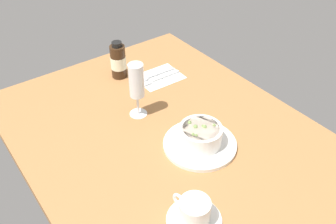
# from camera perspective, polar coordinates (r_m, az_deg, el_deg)

# --- Properties ---
(ground_plane) EXTENTS (1.10, 0.84, 0.03)m
(ground_plane) POSITION_cam_1_polar(r_m,az_deg,el_deg) (1.17, -0.15, -3.84)
(ground_plane) COLOR #9E6B3D
(porridge_bowl) EXTENTS (0.22, 0.22, 0.08)m
(porridge_bowl) POSITION_cam_1_polar(r_m,az_deg,el_deg) (1.10, 4.98, -3.96)
(porridge_bowl) COLOR white
(porridge_bowl) RESTS_ON ground_plane
(cutlery_setting) EXTENTS (0.13, 0.17, 0.01)m
(cutlery_setting) POSITION_cam_1_polar(r_m,az_deg,el_deg) (1.41, -1.50, 5.41)
(cutlery_setting) COLOR white
(cutlery_setting) RESTS_ON ground_plane
(coffee_cup) EXTENTS (0.14, 0.14, 0.07)m
(coffee_cup) POSITION_cam_1_polar(r_m,az_deg,el_deg) (0.92, 4.05, -15.16)
(coffee_cup) COLOR white
(coffee_cup) RESTS_ON ground_plane
(wine_glass) EXTENTS (0.06, 0.06, 0.19)m
(wine_glass) POSITION_cam_1_polar(r_m,az_deg,el_deg) (1.16, -4.86, 4.43)
(wine_glass) COLOR white
(wine_glass) RESTS_ON ground_plane
(sauce_bottle_brown) EXTENTS (0.06, 0.06, 0.14)m
(sauce_bottle_brown) POSITION_cam_1_polar(r_m,az_deg,el_deg) (1.40, -7.65, 7.77)
(sauce_bottle_brown) COLOR #382314
(sauce_bottle_brown) RESTS_ON ground_plane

